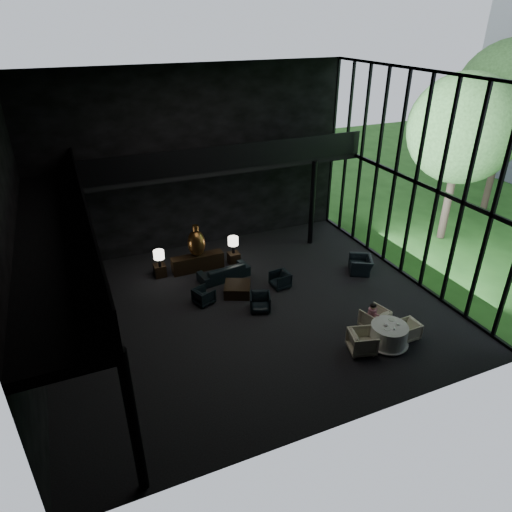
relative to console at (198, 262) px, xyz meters
name	(u,v)px	position (x,y,z in m)	size (l,w,h in m)	color
floor	(249,309)	(0.90, -3.57, -0.35)	(14.00, 12.00, 0.02)	black
ceiling	(247,80)	(0.90, -3.57, 7.65)	(14.00, 12.00, 0.02)	black
wall_back	(196,161)	(0.90, 2.43, 3.65)	(14.00, 0.04, 8.00)	black
wall_front	(351,301)	(0.90, -9.57, 3.65)	(14.00, 0.04, 8.00)	black
wall_left	(15,246)	(-6.10, -3.57, 3.65)	(0.04, 12.00, 8.00)	black
curtain_wall	(416,182)	(7.85, -3.57, 3.65)	(0.20, 12.00, 8.00)	black
mezzanine_left	(54,240)	(-5.10, -3.57, 3.65)	(2.00, 12.00, 0.25)	black
mezzanine_back	(226,165)	(1.90, 1.43, 3.65)	(12.00, 2.00, 0.25)	black
railing_left	(87,215)	(-4.10, -3.57, 4.25)	(0.06, 12.00, 1.00)	black
railing_back	(234,157)	(1.90, 0.43, 4.25)	(12.00, 0.06, 1.00)	black
column_sw	(134,424)	(-4.10, -9.27, 1.65)	(0.24, 0.24, 4.00)	black
column_nw	(85,224)	(-4.10, 2.13, 1.65)	(0.24, 0.24, 4.00)	black
column_ne	(312,203)	(5.70, 0.43, 1.65)	(0.24, 0.24, 4.00)	black
tree_near	(463,129)	(11.90, -1.57, 4.88)	(4.80, 4.80, 7.65)	#382D23
tree_far	(511,97)	(16.90, 0.43, 5.64)	(5.60, 5.60, 8.80)	#382D23
console	(198,262)	(0.00, 0.00, 0.00)	(2.21, 0.50, 0.70)	black
bronze_urn	(196,243)	(0.00, 0.00, 0.94)	(0.74, 0.74, 1.37)	brown
side_table_left	(160,270)	(-1.60, 0.13, -0.09)	(0.47, 0.47, 0.52)	black
table_lamp_left	(159,255)	(-1.60, -0.02, 0.69)	(0.43, 0.43, 0.72)	black
side_table_right	(234,258)	(1.60, -0.09, -0.09)	(0.48, 0.48, 0.52)	black
table_lamp_right	(233,242)	(1.60, -0.07, 0.71)	(0.45, 0.45, 0.75)	black
sofa	(224,269)	(0.78, -1.10, 0.07)	(2.15, 0.63, 0.84)	black
lounge_armchair_west	(204,296)	(-0.53, -2.54, -0.04)	(0.60, 0.56, 0.62)	black
lounge_armchair_east	(280,280)	(2.62, -2.63, -0.02)	(0.64, 0.60, 0.66)	black
lounge_armchair_south	(260,302)	(1.23, -3.81, 0.01)	(0.71, 0.67, 0.73)	black
window_armchair	(361,263)	(6.27, -2.88, 0.09)	(1.01, 0.65, 0.88)	black
coffee_table	(237,289)	(0.85, -2.45, -0.13)	(0.98, 0.98, 0.44)	black
dining_table	(388,336)	(4.30, -7.28, -0.02)	(1.36, 1.36, 0.75)	white
dining_chair_north	(375,317)	(4.42, -6.36, 0.09)	(0.86, 0.81, 0.89)	silver
dining_chair_east	(408,330)	(5.13, -7.25, -0.05)	(0.59, 0.55, 0.61)	beige
dining_chair_west	(362,340)	(3.30, -7.24, 0.10)	(0.87, 0.82, 0.90)	silver
child	(372,311)	(4.26, -6.39, 0.40)	(0.29, 0.29, 0.62)	#C582A4
plate_a	(387,328)	(4.11, -7.37, 0.41)	(0.23, 0.23, 0.01)	white
plate_b	(392,320)	(4.56, -7.03, 0.41)	(0.21, 0.21, 0.01)	white
saucer	(398,324)	(4.60, -7.31, 0.40)	(0.16, 0.16, 0.01)	white
coffee_cup	(398,324)	(4.56, -7.34, 0.44)	(0.09, 0.09, 0.07)	white
cereal_bowl	(386,325)	(4.17, -7.23, 0.44)	(0.16, 0.16, 0.08)	white
cream_pot	(394,329)	(4.29, -7.50, 0.43)	(0.06, 0.06, 0.07)	#99999E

